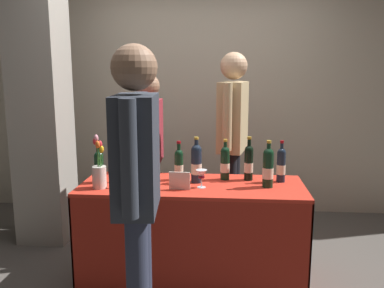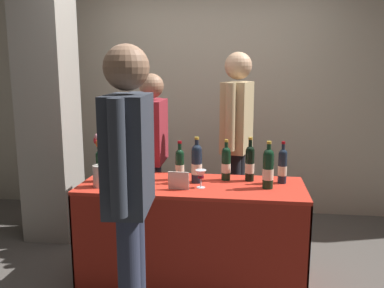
{
  "view_description": "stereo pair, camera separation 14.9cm",
  "coord_description": "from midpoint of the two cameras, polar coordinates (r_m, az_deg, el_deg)",
  "views": [
    {
      "loc": [
        0.24,
        -2.87,
        1.59
      ],
      "look_at": [
        0.0,
        0.0,
        1.06
      ],
      "focal_mm": 38.07,
      "sensor_mm": 36.0,
      "label": 1
    },
    {
      "loc": [
        0.39,
        -2.85,
        1.59
      ],
      "look_at": [
        0.0,
        0.0,
        1.06
      ],
      "focal_mm": 38.07,
      "sensor_mm": 36.0,
      "label": 2
    }
  ],
  "objects": [
    {
      "name": "ground_plane",
      "position": [
        3.29,
        -1.36,
        -18.41
      ],
      "size": [
        12.0,
        12.0,
        0.0
      ],
      "primitive_type": "plane",
      "color": "#514C47"
    },
    {
      "name": "back_partition",
      "position": [
        4.54,
        0.81,
        9.78
      ],
      "size": [
        7.34,
        0.12,
        3.06
      ],
      "primitive_type": "cube",
      "color": "#B2A893",
      "rests_on": "ground_plane"
    },
    {
      "name": "concrete_pillar",
      "position": [
        3.95,
        -21.8,
        10.89
      ],
      "size": [
        0.44,
        0.44,
        3.34
      ],
      "primitive_type": "cube",
      "color": "gray",
      "rests_on": "ground_plane"
    },
    {
      "name": "tasting_table",
      "position": [
        3.08,
        -1.41,
        -10.01
      ],
      "size": [
        1.64,
        0.62,
        0.76
      ],
      "color": "red",
      "rests_on": "ground_plane"
    },
    {
      "name": "featured_wine_bottle",
      "position": [
        3.09,
        6.59,
        -2.54
      ],
      "size": [
        0.07,
        0.07,
        0.33
      ],
      "color": "black",
      "rests_on": "tasting_table"
    },
    {
      "name": "display_bottle_0",
      "position": [
        3.09,
        -3.23,
        -2.8
      ],
      "size": [
        0.07,
        0.07,
        0.3
      ],
      "color": "black",
      "rests_on": "tasting_table"
    },
    {
      "name": "display_bottle_1",
      "position": [
        2.93,
        9.19,
        -3.23
      ],
      "size": [
        0.08,
        0.08,
        0.34
      ],
      "color": "black",
      "rests_on": "tasting_table"
    },
    {
      "name": "display_bottle_2",
      "position": [
        3.09,
        11.04,
        -2.84
      ],
      "size": [
        0.07,
        0.07,
        0.31
      ],
      "color": "#192333",
      "rests_on": "tasting_table"
    },
    {
      "name": "display_bottle_3",
      "position": [
        2.94,
        -8.24,
        -3.53
      ],
      "size": [
        0.07,
        0.07,
        0.3
      ],
      "color": "#38230F",
      "rests_on": "tasting_table"
    },
    {
      "name": "display_bottle_4",
      "position": [
        3.1,
        3.28,
        -2.61
      ],
      "size": [
        0.07,
        0.07,
        0.31
      ],
      "color": "black",
      "rests_on": "tasting_table"
    },
    {
      "name": "display_bottle_5",
      "position": [
        3.01,
        -0.8,
        -2.68
      ],
      "size": [
        0.08,
        0.08,
        0.34
      ],
      "color": "#192333",
      "rests_on": "tasting_table"
    },
    {
      "name": "display_bottle_6",
      "position": [
        3.09,
        -8.06,
        -2.44
      ],
      "size": [
        0.07,
        0.07,
        0.35
      ],
      "color": "black",
      "rests_on": "tasting_table"
    },
    {
      "name": "display_bottle_7",
      "position": [
        3.1,
        -14.25,
        -3.01
      ],
      "size": [
        0.07,
        0.07,
        0.31
      ],
      "color": "black",
      "rests_on": "tasting_table"
    },
    {
      "name": "wine_glass_near_vendor",
      "position": [
        2.89,
        -0.14,
        -4.36
      ],
      "size": [
        0.08,
        0.08,
        0.13
      ],
      "color": "silver",
      "rests_on": "tasting_table"
    },
    {
      "name": "flower_vase",
      "position": [
        2.96,
        -14.29,
        -3.82
      ],
      "size": [
        0.1,
        0.1,
        0.38
      ],
      "color": "silver",
      "rests_on": "tasting_table"
    },
    {
      "name": "brochure_stand",
      "position": [
        2.85,
        -3.27,
        -5.19
      ],
      "size": [
        0.15,
        0.02,
        0.13
      ],
      "primitive_type": "cube",
      "rotation": [
        -0.08,
        0.0,
        3.11
      ],
      "color": "silver",
      "rests_on": "tasting_table"
    },
    {
      "name": "vendor_presenter",
      "position": [
        3.61,
        -7.28,
        -0.18
      ],
      "size": [
        0.22,
        0.61,
        1.55
      ],
      "rotation": [
        0.0,
        0.0,
        -1.54
      ],
      "color": "#2D3347",
      "rests_on": "ground_plane"
    },
    {
      "name": "vendor_assistant",
      "position": [
        3.64,
        4.55,
        1.88
      ],
      "size": [
        0.29,
        0.57,
        1.73
      ],
      "rotation": [
        0.0,
        0.0,
        -1.78
      ],
      "color": "black",
      "rests_on": "ground_plane"
    },
    {
      "name": "taster_foreground_right",
      "position": [
        2.16,
        -9.69,
        -4.57
      ],
      "size": [
        0.24,
        0.58,
        1.72
      ],
      "rotation": [
        0.0,
        0.0,
        1.65
      ],
      "color": "#2D3347",
      "rests_on": "ground_plane"
    }
  ]
}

